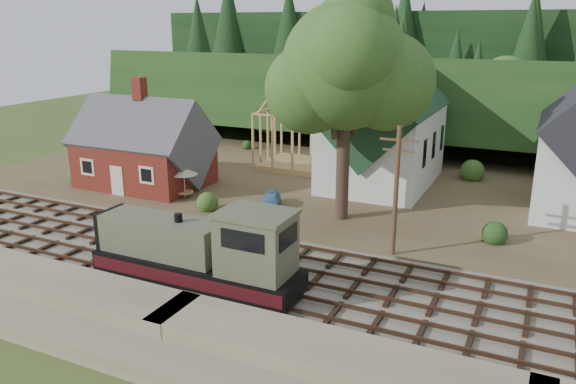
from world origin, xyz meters
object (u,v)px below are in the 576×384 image
at_px(car_blue, 271,200).
at_px(patio_set, 184,173).
at_px(car_green, 111,182).
at_px(locomotive, 202,253).

distance_m(car_blue, patio_set, 7.40).
xyz_separation_m(car_green, patio_set, (6.87, 0.70, 1.38)).
bearing_deg(car_blue, car_green, 163.83).
bearing_deg(locomotive, patio_set, 128.82).
distance_m(car_green, patio_set, 7.04).
xyz_separation_m(car_blue, patio_set, (-7.22, -0.71, 1.45)).
bearing_deg(locomotive, car_blue, 101.56).
bearing_deg(locomotive, car_green, 145.34).
height_order(car_green, patio_set, patio_set).
relative_size(car_blue, car_green, 0.87).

